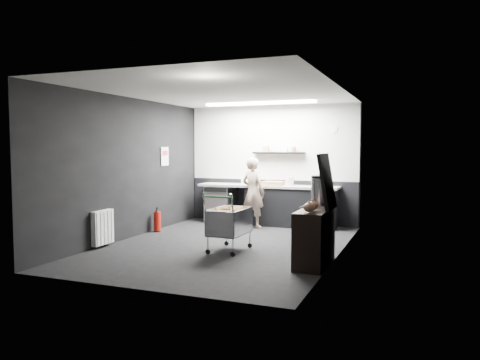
% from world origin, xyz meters
% --- Properties ---
extents(floor, '(5.50, 5.50, 0.00)m').
position_xyz_m(floor, '(0.00, 0.00, 0.00)').
color(floor, black).
rests_on(floor, ground).
extents(ceiling, '(5.50, 5.50, 0.00)m').
position_xyz_m(ceiling, '(0.00, 0.00, 2.70)').
color(ceiling, silver).
rests_on(ceiling, wall_back).
extents(wall_back, '(5.50, 0.00, 5.50)m').
position_xyz_m(wall_back, '(0.00, 2.75, 1.35)').
color(wall_back, black).
rests_on(wall_back, floor).
extents(wall_front, '(5.50, 0.00, 5.50)m').
position_xyz_m(wall_front, '(0.00, -2.75, 1.35)').
color(wall_front, black).
rests_on(wall_front, floor).
extents(wall_left, '(0.00, 5.50, 5.50)m').
position_xyz_m(wall_left, '(-2.00, 0.00, 1.35)').
color(wall_left, black).
rests_on(wall_left, floor).
extents(wall_right, '(0.00, 5.50, 5.50)m').
position_xyz_m(wall_right, '(2.00, 0.00, 1.35)').
color(wall_right, black).
rests_on(wall_right, floor).
extents(kitchen_wall_panel, '(3.95, 0.02, 1.70)m').
position_xyz_m(kitchen_wall_panel, '(0.00, 2.73, 1.85)').
color(kitchen_wall_panel, silver).
rests_on(kitchen_wall_panel, wall_back).
extents(dado_panel, '(3.95, 0.02, 1.00)m').
position_xyz_m(dado_panel, '(0.00, 2.73, 0.50)').
color(dado_panel, black).
rests_on(dado_panel, wall_back).
extents(floating_shelf, '(1.20, 0.22, 0.04)m').
position_xyz_m(floating_shelf, '(0.20, 2.62, 1.62)').
color(floating_shelf, black).
rests_on(floating_shelf, wall_back).
extents(wall_clock, '(0.20, 0.03, 0.20)m').
position_xyz_m(wall_clock, '(1.40, 2.72, 2.15)').
color(wall_clock, white).
rests_on(wall_clock, wall_back).
extents(poster, '(0.02, 0.30, 0.40)m').
position_xyz_m(poster, '(-1.98, 1.30, 1.55)').
color(poster, white).
rests_on(poster, wall_left).
extents(poster_red_band, '(0.02, 0.22, 0.10)m').
position_xyz_m(poster_red_band, '(-1.98, 1.30, 1.62)').
color(poster_red_band, red).
rests_on(poster_red_band, poster).
extents(radiator, '(0.10, 0.50, 0.60)m').
position_xyz_m(radiator, '(-1.94, -0.90, 0.35)').
color(radiator, white).
rests_on(radiator, wall_left).
extents(ceiling_strip, '(2.40, 0.20, 0.04)m').
position_xyz_m(ceiling_strip, '(0.00, 1.85, 2.67)').
color(ceiling_strip, white).
rests_on(ceiling_strip, ceiling).
extents(prep_counter, '(3.20, 0.61, 0.90)m').
position_xyz_m(prep_counter, '(0.14, 2.42, 0.46)').
color(prep_counter, black).
rests_on(prep_counter, floor).
extents(person, '(0.64, 0.52, 1.53)m').
position_xyz_m(person, '(-0.18, 1.97, 0.77)').
color(person, beige).
rests_on(person, floor).
extents(shopping_cart, '(0.55, 0.89, 0.97)m').
position_xyz_m(shopping_cart, '(0.23, -0.35, 0.46)').
color(shopping_cart, silver).
rests_on(shopping_cart, floor).
extents(sideboard, '(0.47, 1.11, 1.66)m').
position_xyz_m(sideboard, '(1.78, -0.74, 0.53)').
color(sideboard, black).
rests_on(sideboard, floor).
extents(fire_extinguisher, '(0.15, 0.15, 0.48)m').
position_xyz_m(fire_extinguisher, '(-1.85, 0.75, 0.24)').
color(fire_extinguisher, red).
rests_on(fire_extinguisher, floor).
extents(cardboard_box, '(0.48, 0.39, 0.09)m').
position_xyz_m(cardboard_box, '(0.15, 2.37, 0.94)').
color(cardboard_box, '#A67E58').
rests_on(cardboard_box, prep_counter).
extents(pink_tub, '(0.19, 0.19, 0.19)m').
position_xyz_m(pink_tub, '(0.51, 2.42, 0.99)').
color(pink_tub, silver).
rests_on(pink_tub, prep_counter).
extents(white_container, '(0.22, 0.19, 0.16)m').
position_xyz_m(white_container, '(-0.52, 2.37, 0.98)').
color(white_container, white).
rests_on(white_container, prep_counter).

